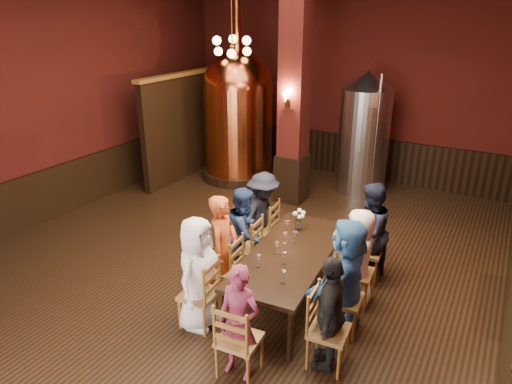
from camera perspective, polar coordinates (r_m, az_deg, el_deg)
The scene contains 37 objects.
room at distance 6.68m, azimuth -3.24°, elevation 8.37°, with size 10.00×10.02×4.50m.
wainscot_back at distance 11.48m, azimuth 10.53°, elevation 4.74°, with size 7.90×0.08×1.00m, color black.
wainscot_left at distance 9.85m, azimuth -22.77°, elevation 0.47°, with size 0.08×9.90×1.00m, color black.
column at distance 9.23m, azimuth 4.81°, elevation 12.08°, with size 0.58×0.58×4.50m, color #43100E.
partition at distance 11.27m, azimuth -8.04°, elevation 8.27°, with size 0.22×3.50×2.40m, color black.
pendant_cluster at distance 9.94m, azimuth -2.99°, elevation 17.75°, with size 0.90×0.90×1.70m, color #A57226, non-canonical shape.
sconce_column at distance 8.97m, azimuth 3.97°, elevation 11.50°, with size 0.20×0.20×0.36m, color black, non-canonical shape.
dining_table at distance 6.28m, azimuth 4.31°, elevation -7.99°, with size 1.21×2.48×0.75m.
chair_0 at distance 5.96m, azimuth -7.15°, elevation -12.50°, with size 0.46×0.46×0.92m, color #956225, non-canonical shape.
person_0 at distance 5.80m, azimuth -7.29°, elevation -10.09°, with size 0.74×0.48×1.51m, color white.
chair_1 at distance 6.44m, azimuth -4.00°, elevation -9.50°, with size 0.46×0.46×0.92m, color #956225, non-canonical shape.
person_1 at distance 6.28m, azimuth -4.08°, elevation -7.05°, with size 0.56×0.37×1.55m, color #C75222.
chair_2 at distance 6.94m, azimuth -1.39°, elevation -6.95°, with size 0.46×0.46×0.92m, color #956225, non-canonical shape.
person_2 at distance 6.83m, azimuth -1.41°, elevation -5.10°, with size 0.69×0.34×1.42m, color navy.
chair_3 at distance 7.48m, azimuth 0.87°, elevation -4.70°, with size 0.46×0.46×0.92m, color #956225, non-canonical shape.
person_3 at distance 7.37m, azimuth 0.88°, elevation -2.90°, with size 0.93×0.53×1.44m, color black.
chair_4 at distance 5.40m, azimuth 9.12°, elevation -16.71°, with size 0.46×0.46×0.92m, color #956225, non-canonical shape.
person_4 at distance 5.26m, azimuth 9.28°, elevation -14.68°, with size 0.82×0.34×1.40m, color black.
chair_5 at distance 5.93m, azimuth 10.98°, elevation -12.94°, with size 0.46×0.46×0.92m, color #956225, non-canonical shape.
person_5 at distance 5.76m, azimuth 11.20°, elevation -10.39°, with size 1.43×0.46×1.54m, color teal.
chair_6 at distance 6.47m, azimuth 12.46°, elevation -9.82°, with size 0.46×0.46×0.92m, color #956225, non-canonical shape.
person_6 at distance 6.36m, azimuth 12.64°, elevation -8.00°, with size 0.68×0.44×1.39m, color white.
chair_7 at distance 7.05m, azimuth 13.71°, elevation -7.16°, with size 0.46×0.46×0.92m, color #956225, non-canonical shape.
person_7 at distance 6.91m, azimuth 13.93°, elevation -4.94°, with size 0.74×0.37×1.53m, color black.
chair_8 at distance 5.23m, azimuth -2.10°, elevation -17.89°, with size 0.46×0.46×0.92m, color #956225, non-canonical shape.
person_8 at distance 5.10m, azimuth -2.13°, elevation -16.02°, with size 0.49×0.32×1.35m, color #842C48.
copper_kettle at distance 10.77m, azimuth -2.21°, elevation 9.70°, with size 1.82×1.82×4.23m.
steel_vessel at distance 10.20m, azimuth 13.33°, elevation 7.15°, with size 1.19×1.19×2.64m.
rose_vase at distance 6.76m, azimuth 5.35°, elevation -3.08°, with size 0.19×0.19×0.33m.
wine_glass_0 at distance 5.92m, azimuth 3.54°, elevation -8.27°, with size 0.07×0.07×0.17m, color white, non-canonical shape.
wine_glass_1 at distance 5.62m, azimuth -1.49°, elevation -10.02°, with size 0.07×0.07×0.17m, color white, non-canonical shape.
wine_glass_2 at distance 5.86m, azimuth 0.27°, elevation -8.61°, with size 0.07×0.07×0.17m, color white, non-canonical shape.
wine_glass_3 at distance 6.45m, azimuth 4.87°, elevation -5.63°, with size 0.07×0.07×0.17m, color white, non-canonical shape.
wine_glass_4 at distance 6.16m, azimuth 2.60°, elevation -6.99°, with size 0.07×0.07×0.17m, color white, non-canonical shape.
wine_glass_5 at distance 6.75m, azimuth 3.96°, elevation -4.30°, with size 0.07×0.07×0.17m, color white, non-canonical shape.
wine_glass_6 at distance 6.41m, azimuth 3.71°, elevation -5.77°, with size 0.07×0.07×0.17m, color white, non-canonical shape.
wine_glass_7 at distance 5.55m, azimuth 3.41°, elevation -10.56°, with size 0.07×0.07×0.17m, color white, non-canonical shape.
Camera 1 is at (3.55, -5.45, 3.80)m, focal length 32.00 mm.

